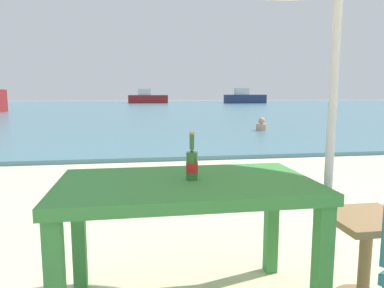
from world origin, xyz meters
name	(u,v)px	position (x,y,z in m)	size (l,w,h in m)	color
sea_water	(148,107)	(0.00, 30.00, 0.04)	(120.00, 50.00, 0.08)	teal
picnic_table_green	(186,200)	(-0.87, 0.49, 0.65)	(1.40, 0.80, 0.76)	#3D8C42
beer_bottle_amber	(192,163)	(-0.83, 0.50, 0.85)	(0.07, 0.07, 0.26)	#2D662D
side_table_wood	(366,247)	(0.17, 0.37, 0.35)	(0.44, 0.44, 0.54)	olive
swimmer_person	(262,125)	(2.78, 9.28, 0.24)	(0.34, 0.34, 0.41)	tan
boat_tanker	(147,98)	(0.36, 41.12, 0.68)	(4.57, 1.25, 1.66)	maroon
boat_sailboat	(245,98)	(11.52, 39.08, 0.71)	(4.80, 1.31, 1.75)	navy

